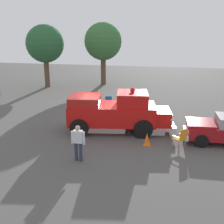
% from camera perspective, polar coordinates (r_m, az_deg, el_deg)
% --- Properties ---
extents(ground_plane, '(60.00, 60.00, 0.00)m').
position_cam_1_polar(ground_plane, '(17.01, -2.19, -3.16)').
color(ground_plane, '#514F4C').
extents(vintage_fire_truck, '(6.22, 3.19, 2.59)m').
position_cam_1_polar(vintage_fire_truck, '(16.04, 0.83, 0.13)').
color(vintage_fire_truck, black).
rests_on(vintage_fire_truck, ground).
extents(lawn_chair_near_truck, '(0.64, 0.64, 1.02)m').
position_cam_1_polar(lawn_chair_near_truck, '(19.55, 4.96, 1.22)').
color(lawn_chair_near_truck, '#B7BABF').
rests_on(lawn_chair_near_truck, ground).
extents(lawn_chair_by_car, '(0.69, 0.69, 1.02)m').
position_cam_1_polar(lawn_chair_by_car, '(14.33, 13.93, -4.96)').
color(lawn_chair_by_car, '#B7BABF').
rests_on(lawn_chair_by_car, ground).
extents(lawn_chair_spare, '(0.63, 0.62, 1.02)m').
position_cam_1_polar(lawn_chair_spare, '(20.46, -0.70, 1.97)').
color(lawn_chair_spare, '#B7BABF').
rests_on(lawn_chair_spare, ground).
extents(spectator_seated, '(0.54, 0.63, 1.29)m').
position_cam_1_polar(spectator_seated, '(19.41, 4.78, 1.45)').
color(spectator_seated, '#383842').
rests_on(spectator_seated, ground).
extents(spectator_standing, '(0.64, 0.27, 1.68)m').
position_cam_1_polar(spectator_standing, '(12.56, -6.93, -5.82)').
color(spectator_standing, '#2D334C').
rests_on(spectator_standing, ground).
extents(oak_tree_left, '(3.90, 3.90, 6.48)m').
position_cam_1_polar(oak_tree_left, '(30.08, -1.83, 14.11)').
color(oak_tree_left, brown).
rests_on(oak_tree_left, ground).
extents(oak_tree_distant, '(3.76, 3.76, 6.24)m').
position_cam_1_polar(oak_tree_distant, '(29.41, -13.49, 13.31)').
color(oak_tree_distant, brown).
rests_on(oak_tree_distant, ground).
extents(traffic_cone, '(0.40, 0.40, 0.64)m').
position_cam_1_polar(traffic_cone, '(14.50, 7.14, -5.52)').
color(traffic_cone, orange).
rests_on(traffic_cone, ground).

